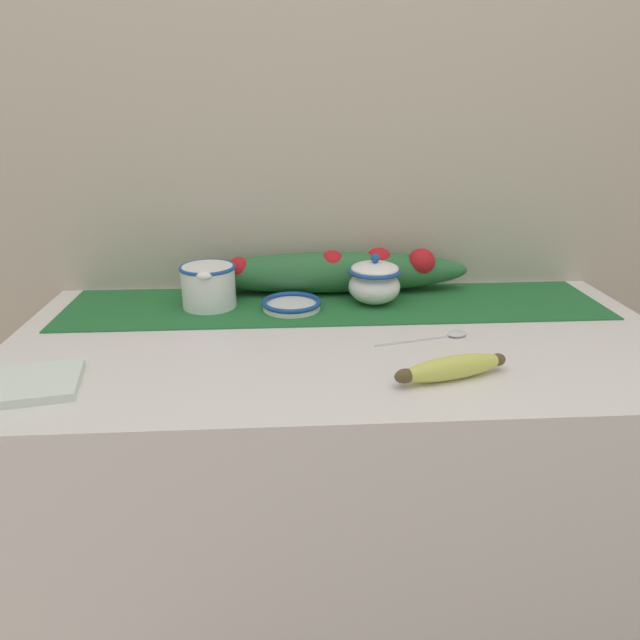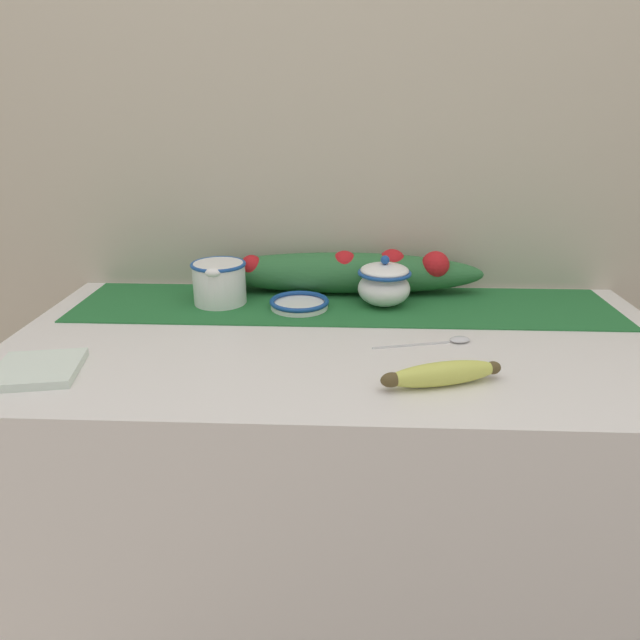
{
  "view_description": "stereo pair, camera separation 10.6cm",
  "coord_description": "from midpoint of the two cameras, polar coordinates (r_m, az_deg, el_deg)",
  "views": [
    {
      "loc": [
        -0.11,
        -1.03,
        1.3
      ],
      "look_at": [
        -0.05,
        -0.04,
        0.92
      ],
      "focal_mm": 32.0,
      "sensor_mm": 36.0,
      "label": 1
    },
    {
      "loc": [
        -0.0,
        -1.03,
        1.3
      ],
      "look_at": [
        -0.05,
        -0.04,
        0.92
      ],
      "focal_mm": 32.0,
      "sensor_mm": 36.0,
      "label": 2
    }
  ],
  "objects": [
    {
      "name": "countertop",
      "position": [
        1.34,
        4.62,
        -19.2
      ],
      "size": [
        1.3,
        0.66,
        0.87
      ],
      "primitive_type": "cube",
      "color": "silver",
      "rests_on": "ground_plane"
    },
    {
      "name": "back_wall",
      "position": [
        1.38,
        5.1,
        16.65
      ],
      "size": [
        2.1,
        0.04,
        2.4
      ],
      "primitive_type": "cube",
      "color": "#B7AD99",
      "rests_on": "ground_plane"
    },
    {
      "name": "table_runner",
      "position": [
        1.28,
        4.93,
        1.47
      ],
      "size": [
        1.2,
        0.27,
        0.0
      ],
      "primitive_type": "cube",
      "color": "#236B33",
      "rests_on": "countertop"
    },
    {
      "name": "cream_pitcher",
      "position": [
        1.29,
        -7.55,
        3.85
      ],
      "size": [
        0.12,
        0.14,
        0.1
      ],
      "color": "white",
      "rests_on": "countertop"
    },
    {
      "name": "sugar_bowl",
      "position": [
        1.28,
        8.98,
        3.59
      ],
      "size": [
        0.12,
        0.12,
        0.11
      ],
      "color": "white",
      "rests_on": "countertop"
    },
    {
      "name": "small_dish",
      "position": [
        1.25,
        0.52,
        1.63
      ],
      "size": [
        0.13,
        0.13,
        0.02
      ],
      "color": "white",
      "rests_on": "countertop"
    },
    {
      "name": "banana",
      "position": [
        0.95,
        15.5,
        -5.29
      ],
      "size": [
        0.21,
        0.09,
        0.04
      ],
      "rotation": [
        0.0,
        0.0,
        0.29
      ],
      "color": "#CCD156",
      "rests_on": "countertop"
    },
    {
      "name": "spoon",
      "position": [
        1.13,
        15.97,
        -2.03
      ],
      "size": [
        0.19,
        0.06,
        0.01
      ],
      "rotation": [
        0.0,
        0.0,
        0.24
      ],
      "color": "silver",
      "rests_on": "countertop"
    },
    {
      "name": "napkin_stack",
      "position": [
        1.05,
        -23.68,
        -4.62
      ],
      "size": [
        0.16,
        0.16,
        0.01
      ],
      "primitive_type": "cube",
      "rotation": [
        0.0,
        0.0,
        0.19
      ],
      "color": "silver",
      "rests_on": "countertop"
    },
    {
      "name": "poinsettia_garland",
      "position": [
        1.35,
        5.05,
        4.79
      ],
      "size": [
        0.65,
        0.11,
        0.11
      ],
      "color": "#2D6B38",
      "rests_on": "countertop"
    }
  ]
}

